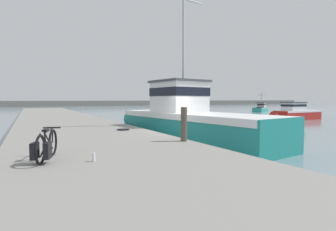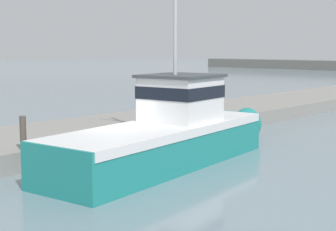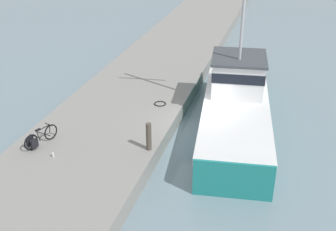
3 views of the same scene
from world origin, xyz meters
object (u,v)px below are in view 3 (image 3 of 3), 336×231
Objects in this scene: fishing_boat_main at (236,104)px; mooring_post at (149,137)px; bicycle_touring at (38,138)px; water_bottle_by_bike at (53,155)px.

fishing_boat_main reaches higher than mooring_post.
bicycle_touring is 8.00× the size of water_bottle_by_bike.
bicycle_touring is (-7.53, -5.53, -0.06)m from fishing_boat_main.
fishing_boat_main is 60.14× the size of water_bottle_by_bike.
water_bottle_by_bike is at bearing -155.09° from mooring_post.
fishing_boat_main is 10.31× the size of mooring_post.
mooring_post reaches higher than water_bottle_by_bike.
fishing_boat_main reaches higher than bicycle_touring.
water_bottle_by_bike is (-3.54, -1.65, -0.51)m from mooring_post.
bicycle_touring reaches higher than water_bottle_by_bike.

